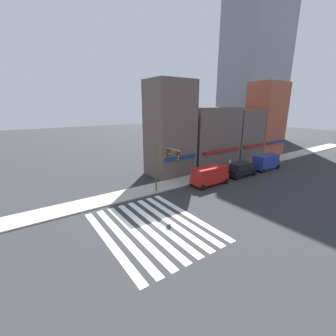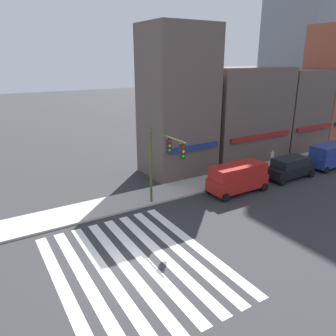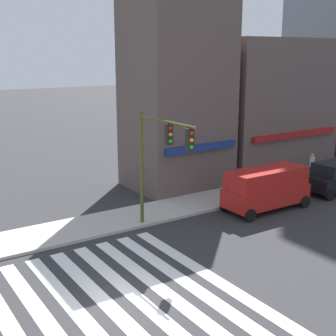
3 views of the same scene
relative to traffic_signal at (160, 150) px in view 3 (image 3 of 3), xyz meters
name	(u,v)px [view 3 (image 3 of 3)]	position (x,y,z in m)	size (l,w,h in m)	color
ground_plane	(126,304)	(-4.42, -4.69, -4.21)	(200.00, 200.00, 0.00)	#2D2D30
sidewalk_left	(51,235)	(-4.42, 2.81, -4.13)	(120.00, 3.00, 0.15)	#B2ADA3
crosswalk_stripes	(126,304)	(-4.42, -4.69, -4.20)	(8.18, 10.80, 0.01)	silver
storefront_row	(308,88)	(17.96, 6.80, 1.67)	(29.97, 5.30, 14.18)	brown
traffic_signal	(160,150)	(0.00, 0.00, 0.00)	(0.32, 4.58, 5.80)	#474C1E
van_red	(266,187)	(7.02, 0.01, -2.92)	(5.01, 2.22, 2.34)	#B21E19
pedestrian_white_shirt	(312,166)	(13.91, 2.59, -3.14)	(0.32, 0.32, 1.77)	#23232D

